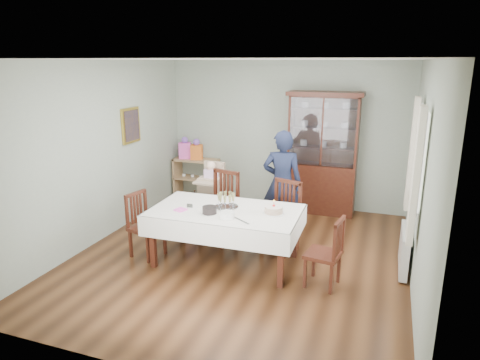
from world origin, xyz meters
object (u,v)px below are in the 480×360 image
at_px(chair_end_left, 147,237).
at_px(gift_bag_orange, 197,150).
at_px(dining_table, 226,236).
at_px(sideboard, 196,178).
at_px(chair_far_left, 219,221).
at_px(chair_end_right, 324,266).
at_px(woman, 282,183).
at_px(chair_far_right, 280,231).
at_px(gift_bag_pink, 185,149).
at_px(birthday_cake, 274,210).
at_px(high_chair, 212,201).
at_px(china_cabinet, 323,152).
at_px(champagne_tray, 226,203).

height_order(chair_end_left, gift_bag_orange, gift_bag_orange).
relative_size(dining_table, sideboard, 2.25).
height_order(sideboard, chair_far_left, chair_far_left).
relative_size(chair_far_left, chair_end_right, 1.21).
height_order(woman, gift_bag_orange, woman).
distance_m(chair_far_right, gift_bag_pink, 3.16).
height_order(chair_far_left, birthday_cake, chair_far_left).
height_order(chair_end_left, high_chair, high_chair).
relative_size(dining_table, chair_far_right, 1.98).
bearing_deg(china_cabinet, chair_far_right, -98.35).
height_order(chair_end_left, birthday_cake, birthday_cake).
height_order(china_cabinet, woman, china_cabinet).
bearing_deg(china_cabinet, woman, -108.52).
height_order(chair_end_right, birthday_cake, birthday_cake).
xyz_separation_m(chair_end_right, high_chair, (-2.09, 1.40, 0.17)).
bearing_deg(chair_far_left, woman, 49.54).
height_order(woman, gift_bag_pink, woman).
relative_size(chair_far_left, woman, 0.64).
distance_m(woman, gift_bag_orange, 2.41).
distance_m(chair_far_right, birthday_cake, 0.75).
height_order(chair_far_right, gift_bag_pink, gift_bag_pink).
xyz_separation_m(chair_end_left, high_chair, (0.41, 1.38, 0.16)).
xyz_separation_m(chair_far_right, high_chair, (-1.33, 0.59, 0.13)).
height_order(sideboard, chair_far_right, chair_far_right).
bearing_deg(gift_bag_pink, chair_far_left, -51.43).
height_order(china_cabinet, chair_end_left, china_cabinet).
relative_size(dining_table, gift_bag_orange, 4.91).
bearing_deg(birthday_cake, sideboard, 132.66).
bearing_deg(high_chair, gift_bag_orange, 126.37).
height_order(dining_table, gift_bag_orange, gift_bag_orange).
bearing_deg(chair_end_left, chair_end_right, -77.03).
distance_m(china_cabinet, gift_bag_orange, 2.47).
xyz_separation_m(woman, champagne_tray, (-0.49, -1.15, -0.01)).
bearing_deg(woman, chair_far_right, 96.27).
bearing_deg(birthday_cake, gift_bag_pink, 135.61).
relative_size(china_cabinet, gift_bag_orange, 5.27).
distance_m(chair_far_left, champagne_tray, 0.82).
bearing_deg(champagne_tray, high_chair, 122.15).
xyz_separation_m(dining_table, gift_bag_pink, (-1.83, 2.49, 0.61)).
xyz_separation_m(sideboard, chair_far_right, (2.22, -1.90, -0.10)).
distance_m(chair_far_right, champagne_tray, 0.97).
bearing_deg(chair_far_left, chair_end_left, -119.83).
relative_size(woman, champagne_tray, 5.09).
bearing_deg(birthday_cake, woman, 98.74).
distance_m(china_cabinet, chair_far_right, 2.07).
bearing_deg(high_chair, chair_far_right, -21.00).
bearing_deg(birthday_cake, high_chair, 140.28).
xyz_separation_m(dining_table, birthday_cake, (0.65, 0.06, 0.43)).
bearing_deg(chair_far_right, woman, 120.21).
distance_m(chair_end_right, champagne_tray, 1.52).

